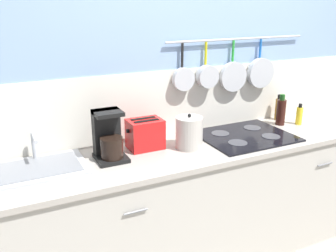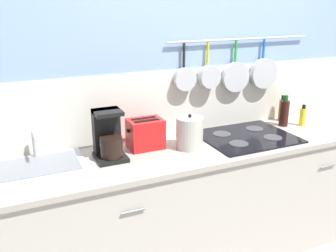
{
  "view_description": "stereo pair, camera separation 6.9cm",
  "coord_description": "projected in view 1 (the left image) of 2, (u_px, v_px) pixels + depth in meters",
  "views": [
    {
      "loc": [
        -1.36,
        -2.0,
        1.8
      ],
      "look_at": [
        -0.39,
        0.0,
        1.06
      ],
      "focal_mm": 40.0,
      "sensor_mm": 36.0,
      "label": 1
    },
    {
      "loc": [
        -1.3,
        -2.03,
        1.8
      ],
      "look_at": [
        -0.39,
        0.0,
        1.06
      ],
      "focal_mm": 40.0,
      "sensor_mm": 36.0,
      "label": 2
    }
  ],
  "objects": [
    {
      "name": "cabinet_base",
      "position": [
        216.0,
        202.0,
        2.71
      ],
      "size": [
        2.91,
        0.58,
        0.85
      ],
      "color": "#B7B2A8",
      "rests_on": "ground_plane"
    },
    {
      "name": "wall_back",
      "position": [
        195.0,
        78.0,
        2.73
      ],
      "size": [
        7.2,
        0.15,
        2.6
      ],
      "color": "#84A3CC",
      "rests_on": "ground_plane"
    },
    {
      "name": "coffee_maker",
      "position": [
        109.0,
        139.0,
        2.28
      ],
      "size": [
        0.18,
        0.21,
        0.31
      ],
      "color": "black",
      "rests_on": "countertop"
    },
    {
      "name": "countertop",
      "position": [
        218.0,
        145.0,
        2.57
      ],
      "size": [
        2.95,
        0.6,
        0.03
      ],
      "color": "#A59E93",
      "rests_on": "cabinet_base"
    },
    {
      "name": "cooktop",
      "position": [
        245.0,
        136.0,
        2.68
      ],
      "size": [
        0.64,
        0.53,
        0.01
      ],
      "color": "black",
      "rests_on": "countertop"
    },
    {
      "name": "bottle_hot_sauce",
      "position": [
        278.0,
        109.0,
        3.04
      ],
      "size": [
        0.05,
        0.05,
        0.21
      ],
      "color": "#8C5919",
      "rests_on": "countertop"
    },
    {
      "name": "bottle_olive_oil",
      "position": [
        281.0,
        111.0,
        2.91
      ],
      "size": [
        0.07,
        0.07,
        0.24
      ],
      "color": "#33140F",
      "rests_on": "countertop"
    },
    {
      "name": "kettle",
      "position": [
        189.0,
        133.0,
        2.45
      ],
      "size": [
        0.18,
        0.18,
        0.24
      ],
      "color": "beige",
      "rests_on": "countertop"
    },
    {
      "name": "sink_basin",
      "position": [
        39.0,
        167.0,
        2.16
      ],
      "size": [
        0.53,
        0.38,
        0.18
      ],
      "color": "#B7BABF",
      "rests_on": "countertop"
    },
    {
      "name": "bottle_sesame_oil",
      "position": [
        299.0,
        115.0,
        2.93
      ],
      "size": [
        0.05,
        0.05,
        0.17
      ],
      "color": "yellow",
      "rests_on": "countertop"
    },
    {
      "name": "ground_plane",
      "position": [
        213.0,
        251.0,
        2.85
      ],
      "size": [
        12.0,
        12.0,
        0.0
      ],
      "primitive_type": "plane",
      "color": "#9E9384"
    },
    {
      "name": "toaster",
      "position": [
        145.0,
        134.0,
        2.45
      ],
      "size": [
        0.24,
        0.17,
        0.2
      ],
      "color": "red",
      "rests_on": "countertop"
    }
  ]
}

